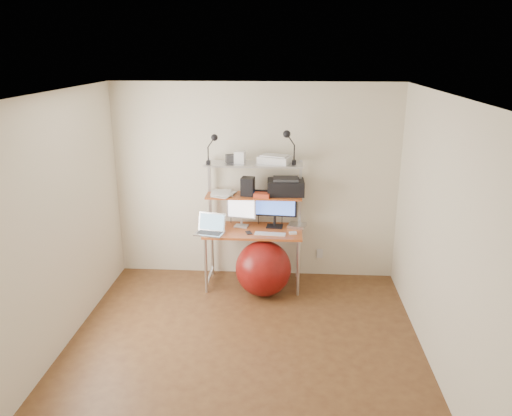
% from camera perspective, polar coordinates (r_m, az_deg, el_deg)
% --- Properties ---
extents(room, '(3.60, 3.60, 3.60)m').
position_cam_1_polar(room, '(4.63, -1.59, -2.74)').
color(room, brown).
rests_on(room, ground).
extents(computer_desk, '(1.20, 0.60, 1.57)m').
position_cam_1_polar(computer_desk, '(6.15, -0.27, -0.42)').
color(computer_desk, '#A65520').
rests_on(computer_desk, ground).
extents(desktop, '(1.20, 0.60, 0.00)m').
position_cam_1_polar(desktop, '(6.16, -0.31, -2.51)').
color(desktop, '#A65520').
rests_on(desktop, computer_desk).
extents(mid_shelf, '(1.18, 0.34, 0.00)m').
position_cam_1_polar(mid_shelf, '(6.15, -0.23, 1.51)').
color(mid_shelf, '#A65520').
rests_on(mid_shelf, computer_desk).
extents(top_shelf, '(1.18, 0.34, 0.00)m').
position_cam_1_polar(top_shelf, '(6.05, -0.24, 5.14)').
color(top_shelf, silver).
rests_on(top_shelf, computer_desk).
extents(floor, '(3.60, 3.60, 0.00)m').
position_cam_1_polar(floor, '(5.21, -1.47, -15.74)').
color(floor, brown).
rests_on(floor, ground).
extents(wall_outlet, '(0.08, 0.01, 0.12)m').
position_cam_1_polar(wall_outlet, '(6.64, 7.28, -5.19)').
color(wall_outlet, silver).
rests_on(wall_outlet, room).
extents(monitor_silver, '(0.37, 0.15, 0.41)m').
position_cam_1_polar(monitor_silver, '(6.21, -1.69, -0.18)').
color(monitor_silver, silver).
rests_on(monitor_silver, desktop).
extents(monitor_black, '(0.55, 0.17, 0.55)m').
position_cam_1_polar(monitor_black, '(6.19, 2.18, 0.30)').
color(monitor_black, black).
rests_on(monitor_black, desktop).
extents(laptop, '(0.39, 0.34, 0.30)m').
position_cam_1_polar(laptop, '(6.07, -5.19, -2.39)').
color(laptop, silver).
rests_on(laptop, desktop).
extents(keyboard, '(0.38, 0.14, 0.01)m').
position_cam_1_polar(keyboard, '(6.01, 1.62, -2.98)').
color(keyboard, silver).
rests_on(keyboard, desktop).
extents(mouse, '(0.10, 0.07, 0.02)m').
position_cam_1_polar(mouse, '(6.03, 4.24, -2.86)').
color(mouse, silver).
rests_on(mouse, desktop).
extents(mac_mini, '(0.25, 0.25, 0.04)m').
position_cam_1_polar(mac_mini, '(6.27, 4.71, -2.01)').
color(mac_mini, silver).
rests_on(mac_mini, desktop).
extents(phone, '(0.10, 0.13, 0.01)m').
position_cam_1_polar(phone, '(6.05, -0.83, -2.84)').
color(phone, black).
rests_on(phone, desktop).
extents(printer, '(0.46, 0.32, 0.21)m').
position_cam_1_polar(printer, '(6.15, 3.41, 2.45)').
color(printer, black).
rests_on(printer, mid_shelf).
extents(nas_cube, '(0.17, 0.17, 0.23)m').
position_cam_1_polar(nas_cube, '(6.11, -0.95, 2.48)').
color(nas_cube, black).
rests_on(nas_cube, mid_shelf).
extents(red_box, '(0.21, 0.15, 0.05)m').
position_cam_1_polar(red_box, '(6.05, 0.68, 1.48)').
color(red_box, red).
rests_on(red_box, mid_shelf).
extents(scanner, '(0.43, 0.35, 0.10)m').
position_cam_1_polar(scanner, '(6.06, 2.15, 5.60)').
color(scanner, silver).
rests_on(scanner, top_shelf).
extents(box_white, '(0.14, 0.12, 0.14)m').
position_cam_1_polar(box_white, '(6.04, -1.84, 5.81)').
color(box_white, silver).
rests_on(box_white, top_shelf).
extents(box_grey, '(0.12, 0.12, 0.10)m').
position_cam_1_polar(box_grey, '(6.07, -2.98, 5.65)').
color(box_grey, '#303033').
rests_on(box_grey, top_shelf).
extents(clip_lamp_left, '(0.15, 0.08, 0.37)m').
position_cam_1_polar(clip_lamp_left, '(5.94, -4.92, 7.47)').
color(clip_lamp_left, black).
rests_on(clip_lamp_left, top_shelf).
extents(clip_lamp_right, '(0.16, 0.09, 0.41)m').
position_cam_1_polar(clip_lamp_right, '(5.94, 3.71, 7.81)').
color(clip_lamp_right, black).
rests_on(clip_lamp_right, top_shelf).
extents(exercise_ball, '(0.68, 0.68, 0.68)m').
position_cam_1_polar(exercise_ball, '(6.07, 0.84, -6.92)').
color(exercise_ball, maroon).
rests_on(exercise_ball, floor).
extents(paper_stack, '(0.34, 0.40, 0.03)m').
position_cam_1_polar(paper_stack, '(6.18, -3.85, 1.69)').
color(paper_stack, white).
rests_on(paper_stack, mid_shelf).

